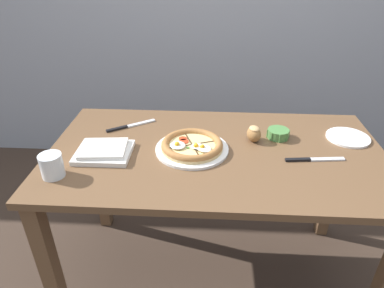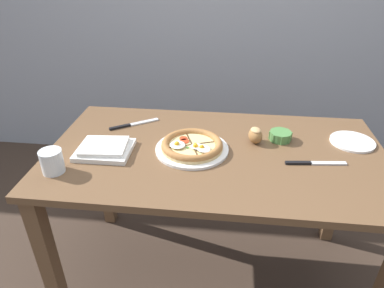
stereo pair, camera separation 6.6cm
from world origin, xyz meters
name	(u,v)px [view 2 (the right image)]	position (x,y,z in m)	size (l,w,h in m)	color
ground_plane	(211,272)	(0.00, 0.00, 0.00)	(12.00, 12.00, 0.00)	#3D2D23
dining_table	(215,172)	(0.00, 0.00, 0.64)	(1.39, 0.76, 0.75)	brown
pizza	(192,146)	(-0.10, -0.01, 0.77)	(0.30, 0.30, 0.05)	white
ramekin_bowl	(280,136)	(0.27, 0.13, 0.77)	(0.10, 0.10, 0.04)	#4C8442
napkin_folded	(105,149)	(-0.46, -0.06, 0.76)	(0.22, 0.19, 0.04)	silver
bread_piece_near	(255,135)	(0.16, 0.09, 0.78)	(0.08, 0.09, 0.07)	olive
knife_main	(315,163)	(0.39, -0.05, 0.75)	(0.24, 0.04, 0.01)	silver
knife_spare	(134,124)	(-0.40, 0.19, 0.75)	(0.21, 0.15, 0.01)	silver
water_glass	(52,163)	(-0.60, -0.22, 0.79)	(0.08, 0.08, 0.09)	white
side_saucer	(352,142)	(0.58, 0.14, 0.75)	(0.19, 0.19, 0.01)	white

